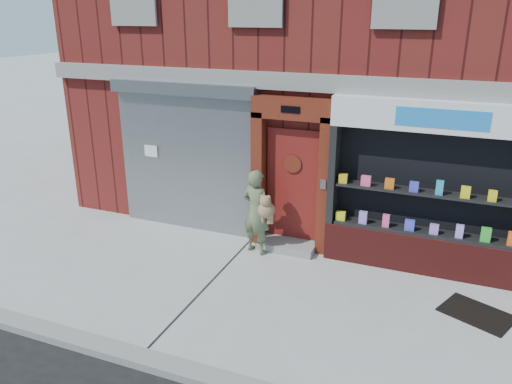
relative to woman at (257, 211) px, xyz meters
The scene contains 7 objects.
ground 2.03m from the woman, 48.18° to the right, with size 80.00×80.00×0.00m, color #9E9E99.
building 5.73m from the woman, 75.00° to the left, with size 12.00×8.16×8.00m.
shutter_bay 2.05m from the woman, 162.80° to the left, with size 3.10×0.30×3.04m.
red_door_bay 0.93m from the woman, 44.58° to the left, with size 1.52×0.58×2.90m.
pharmacy_bay 3.06m from the woman, ahead, with size 3.50×0.41×3.00m.
woman is the anchor object (origin of this frame).
doormat 4.00m from the woman, 10.44° to the right, with size 0.98×0.69×0.02m, color black.
Camera 1 is at (1.91, -6.56, 4.32)m, focal length 35.00 mm.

